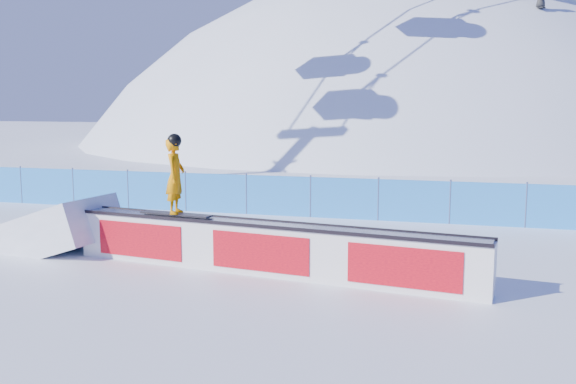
# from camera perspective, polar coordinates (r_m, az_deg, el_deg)

# --- Properties ---
(ground) EXTENTS (160.00, 160.00, 0.00)m
(ground) POSITION_cam_1_polar(r_m,az_deg,el_deg) (15.10, -5.69, -5.00)
(ground) COLOR white
(ground) RESTS_ON ground
(snow_hill) EXTENTS (64.00, 64.00, 64.00)m
(snow_hill) POSITION_cam_1_polar(r_m,az_deg,el_deg) (59.93, 9.51, -12.97)
(snow_hill) COLOR white
(snow_hill) RESTS_ON ground
(safety_fence) EXTENTS (22.05, 0.05, 1.30)m
(safety_fence) POSITION_cam_1_polar(r_m,az_deg,el_deg) (19.19, -0.89, -0.33)
(safety_fence) COLOR #2C8BE8
(safety_fence) RESTS_ON ground
(rail_box) EXTENTS (8.71, 1.80, 1.04)m
(rail_box) POSITION_cam_1_polar(r_m,az_deg,el_deg) (12.77, -1.97, -5.02)
(rail_box) COLOR white
(rail_box) RESTS_ON ground
(snow_ramp) EXTENTS (3.07, 2.16, 1.78)m
(snow_ramp) POSITION_cam_1_polar(r_m,az_deg,el_deg) (15.93, -20.02, -4.77)
(snow_ramp) COLOR white
(snow_ramp) RESTS_ON ground
(snowboarder) EXTENTS (1.65, 0.62, 1.70)m
(snowboarder) POSITION_cam_1_polar(r_m,az_deg,el_deg) (13.54, -9.99, 1.48)
(snowboarder) COLOR black
(snowboarder) RESTS_ON rail_box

